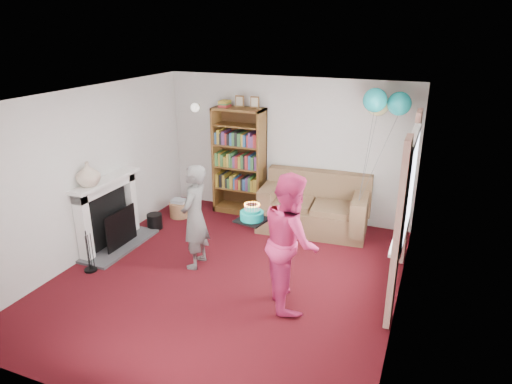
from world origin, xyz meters
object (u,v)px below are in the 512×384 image
at_px(person_magenta, 291,241).
at_px(birthday_cake, 252,216).
at_px(bookcase, 240,162).
at_px(sofa, 314,209).
at_px(person_striped, 195,217).

xyz_separation_m(person_magenta, birthday_cake, (-0.48, -0.07, 0.28)).
height_order(bookcase, birthday_cake, bookcase).
distance_m(sofa, birthday_cake, 2.51).
height_order(sofa, birthday_cake, birthday_cake).
relative_size(sofa, person_magenta, 1.05).
bearing_deg(birthday_cake, sofa, 86.01).
xyz_separation_m(bookcase, person_magenta, (1.81, -2.53, -0.10)).
height_order(bookcase, person_magenta, bookcase).
height_order(sofa, person_striped, person_striped).
distance_m(sofa, person_striped, 2.32).
relative_size(bookcase, person_magenta, 1.26).
bearing_deg(birthday_cake, bookcase, 117.02).
bearing_deg(birthday_cake, person_magenta, 8.86).
height_order(bookcase, sofa, bookcase).
relative_size(person_striped, birthday_cake, 4.44).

